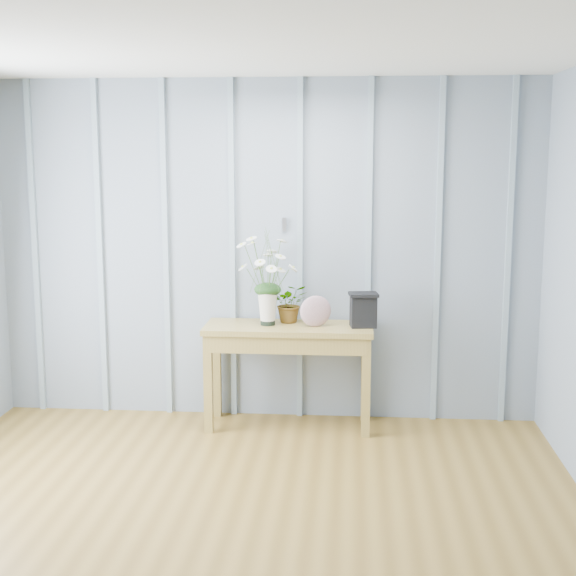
# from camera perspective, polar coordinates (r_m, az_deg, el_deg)

# --- Properties ---
(ground) EXTENTS (4.50, 4.50, 0.00)m
(ground) POSITION_cam_1_polar(r_m,az_deg,el_deg) (4.14, -5.02, -18.88)
(ground) COLOR brown
(ground) RESTS_ON ground
(room_shell) EXTENTS (4.00, 4.50, 2.50)m
(room_shell) POSITION_cam_1_polar(r_m,az_deg,el_deg) (4.54, -3.44, 9.79)
(room_shell) COLOR gray
(room_shell) RESTS_ON ground
(sideboard) EXTENTS (1.20, 0.45, 0.75)m
(sideboard) POSITION_cam_1_polar(r_m,az_deg,el_deg) (5.75, 0.04, -3.79)
(sideboard) COLOR olive
(sideboard) RESTS_ON ground
(daisy_vase) EXTENTS (0.47, 0.36, 0.66)m
(daisy_vase) POSITION_cam_1_polar(r_m,az_deg,el_deg) (5.67, -1.46, 1.47)
(daisy_vase) COLOR black
(daisy_vase) RESTS_ON sideboard
(spider_plant) EXTENTS (0.29, 0.26, 0.28)m
(spider_plant) POSITION_cam_1_polar(r_m,az_deg,el_deg) (5.81, 0.15, -1.08)
(spider_plant) COLOR #173C15
(spider_plant) RESTS_ON sideboard
(felt_disc_vessel) EXTENTS (0.23, 0.12, 0.22)m
(felt_disc_vessel) POSITION_cam_1_polar(r_m,az_deg,el_deg) (5.67, 1.97, -1.65)
(felt_disc_vessel) COLOR #834260
(felt_disc_vessel) RESTS_ON sideboard
(carved_box) EXTENTS (0.22, 0.18, 0.24)m
(carved_box) POSITION_cam_1_polar(r_m,az_deg,el_deg) (5.68, 5.37, -1.53)
(carved_box) COLOR black
(carved_box) RESTS_ON sideboard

